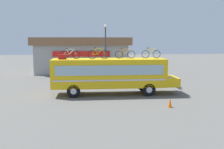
# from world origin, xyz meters

# --- Properties ---
(ground_plane) EXTENTS (120.00, 120.00, 0.00)m
(ground_plane) POSITION_xyz_m (0.00, 0.00, 0.00)
(ground_plane) COLOR #605E59
(bus) EXTENTS (10.78, 2.57, 3.04)m
(bus) POSITION_xyz_m (0.19, 0.00, 1.80)
(bus) COLOR yellow
(bus) RESTS_ON ground
(luggage_bag_1) EXTENTS (0.62, 0.45, 0.39)m
(luggage_bag_1) POSITION_xyz_m (-3.85, -0.19, 3.23)
(luggage_bag_1) COLOR maroon
(luggage_bag_1) RESTS_ON bus
(rooftop_bicycle_1) EXTENTS (1.67, 0.44, 0.91)m
(rooftop_bicycle_1) POSITION_xyz_m (-3.22, 0.10, 3.41)
(rooftop_bicycle_1) COLOR black
(rooftop_bicycle_1) RESTS_ON bus
(rooftop_bicycle_2) EXTENTS (1.75, 0.44, 0.95)m
(rooftop_bicycle_2) POSITION_xyz_m (-0.88, -0.15, 3.43)
(rooftop_bicycle_2) COLOR black
(rooftop_bicycle_2) RESTS_ON bus
(rooftop_bicycle_3) EXTENTS (1.73, 0.44, 0.89)m
(rooftop_bicycle_3) POSITION_xyz_m (1.44, 0.33, 3.41)
(rooftop_bicycle_3) COLOR black
(rooftop_bicycle_3) RESTS_ON bus
(rooftop_bicycle_4) EXTENTS (1.68, 0.44, 0.91)m
(rooftop_bicycle_4) POSITION_xyz_m (3.72, 0.42, 3.42)
(rooftop_bicycle_4) COLOR black
(rooftop_bicycle_4) RESTS_ON bus
(roadside_building) EXTENTS (13.43, 8.36, 4.95)m
(roadside_building) POSITION_xyz_m (-2.59, 16.17, 2.54)
(roadside_building) COLOR #9E9E99
(roadside_building) RESTS_ON ground
(traffic_cone) EXTENTS (0.29, 0.29, 0.66)m
(traffic_cone) POSITION_xyz_m (3.82, -4.74, 0.33)
(traffic_cone) COLOR orange
(traffic_cone) RESTS_ON ground
(street_lamp) EXTENTS (0.30, 0.30, 6.15)m
(street_lamp) POSITION_xyz_m (0.05, 4.83, 3.53)
(street_lamp) COLOR #38383D
(street_lamp) RESTS_ON ground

